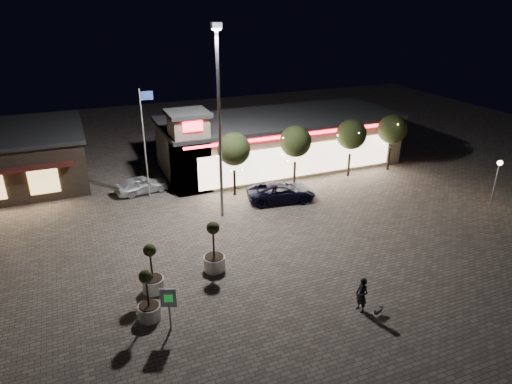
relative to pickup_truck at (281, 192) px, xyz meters
name	(u,v)px	position (x,y,z in m)	size (l,w,h in m)	color
ground	(235,285)	(-6.74, -8.65, -0.69)	(90.00, 90.00, 0.00)	#70665A
retail_building	(275,141)	(2.77, 7.17, 1.52)	(20.40, 8.40, 6.10)	tan
floodlight_pole	(219,114)	(-4.74, -0.65, 6.33)	(0.60, 0.40, 12.38)	gray
flagpole	(145,135)	(-8.64, 4.35, 4.05)	(0.95, 0.10, 8.00)	white
lamp_post_east	(497,174)	(13.26, -6.65, 1.77)	(0.36, 0.36, 3.48)	gray
string_tree_a	(234,149)	(-2.74, 2.35, 2.87)	(2.42, 2.42, 4.79)	#332319
string_tree_b	(296,142)	(2.26, 2.35, 2.87)	(2.42, 2.42, 4.79)	#332319
string_tree_c	(351,134)	(7.26, 2.35, 2.87)	(2.42, 2.42, 4.79)	#332319
string_tree_d	(392,129)	(11.26, 2.35, 2.87)	(2.42, 2.42, 4.79)	#332319
pickup_truck	(281,192)	(0.00, 0.00, 0.00)	(2.29, 4.96, 1.38)	black
white_sedan	(142,185)	(-9.10, 5.35, -0.03)	(1.57, 3.89, 1.33)	silver
pedestrian	(362,295)	(-1.96, -12.88, 0.20)	(0.65, 0.43, 1.78)	black
dog	(379,310)	(-1.34, -13.46, -0.40)	(0.54, 0.34, 0.29)	#59514C
planter_left	(153,277)	(-10.72, -7.52, 0.14)	(1.10, 1.10, 2.70)	silver
planter_mid	(149,304)	(-11.30, -9.60, 0.11)	(1.06, 1.06, 2.60)	silver
planter_right	(214,255)	(-7.27, -6.82, 0.21)	(1.19, 1.19, 2.91)	silver
valet_sign	(169,301)	(-10.58, -10.72, 0.82)	(0.69, 0.32, 2.16)	gray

